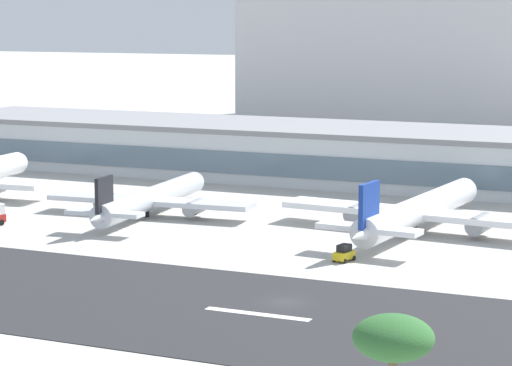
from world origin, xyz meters
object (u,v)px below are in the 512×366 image
at_px(distant_hotel_block, 417,49).
at_px(service_baggage_tug_1, 344,253).
at_px(airliner_navy_tail_gate_2, 415,212).
at_px(terminal_building, 381,155).
at_px(airliner_black_tail_gate_1, 148,200).
at_px(palm_tree_1, 393,342).

xyz_separation_m(distant_hotel_block, service_baggage_tug_1, (43.34, -188.75, -20.58)).
xyz_separation_m(airliner_navy_tail_gate_2, service_baggage_tug_1, (-3.33, -21.64, -2.05)).
distance_m(terminal_building, airliner_black_tail_gate_1, 54.48).
xyz_separation_m(terminal_building, airliner_black_tail_gate_1, (-22.80, -49.41, -2.47)).
relative_size(terminal_building, service_baggage_tug_1, 55.16).
bearing_deg(distant_hotel_block, airliner_navy_tail_gate_2, -74.39).
height_order(distant_hotel_block, service_baggage_tug_1, distant_hotel_block).
distance_m(terminal_building, distant_hotel_block, 126.16).
bearing_deg(service_baggage_tug_1, airliner_black_tail_gate_1, 77.39).
bearing_deg(airliner_black_tail_gate_1, palm_tree_1, -146.88).
bearing_deg(airliner_navy_tail_gate_2, airliner_black_tail_gate_1, 101.18).
relative_size(terminal_building, distant_hotel_block, 1.81).
bearing_deg(airliner_black_tail_gate_1, service_baggage_tug_1, -118.83).
bearing_deg(terminal_building, distant_hotel_block, 102.65).
xyz_separation_m(terminal_building, airliner_navy_tail_gate_2, (19.29, -45.07, -2.06)).
bearing_deg(distant_hotel_block, service_baggage_tug_1, -77.07).
height_order(airliner_black_tail_gate_1, service_baggage_tug_1, airliner_black_tail_gate_1).
height_order(airliner_navy_tail_gate_2, palm_tree_1, palm_tree_1).
xyz_separation_m(airliner_black_tail_gate_1, palm_tree_1, (65.17, -83.68, 8.42)).
distance_m(service_baggage_tug_1, palm_tree_1, 72.15).
relative_size(distant_hotel_block, palm_tree_1, 8.24).
bearing_deg(airliner_navy_tail_gate_2, palm_tree_1, -160.03).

